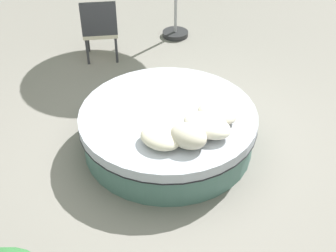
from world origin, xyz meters
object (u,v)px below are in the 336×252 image
throw_pillow_3 (217,114)px  patio_chair (100,27)px  throw_pillow_2 (207,125)px  round_bed (168,129)px  throw_pillow_1 (188,136)px  throw_pillow_0 (160,138)px

throw_pillow_3 → patio_chair: size_ratio=0.47×
throw_pillow_2 → patio_chair: 2.84m
round_bed → patio_chair: patio_chair is taller
throw_pillow_3 → round_bed: bearing=24.4°
round_bed → throw_pillow_1: bearing=147.3°
throw_pillow_2 → throw_pillow_3: bearing=-81.1°
round_bed → throw_pillow_1: 0.69m
throw_pillow_1 → throw_pillow_2: throw_pillow_1 is taller
throw_pillow_1 → throw_pillow_3: size_ratio=0.88×
round_bed → throw_pillow_3: (-0.50, -0.23, 0.30)m
round_bed → throw_pillow_3: bearing=-155.6°
round_bed → throw_pillow_2: bearing=175.9°
throw_pillow_3 → throw_pillow_2: bearing=98.9°
throw_pillow_2 → throw_pillow_0: bearing=57.8°
throw_pillow_0 → throw_pillow_3: size_ratio=0.99×
round_bed → throw_pillow_1: (-0.50, 0.32, 0.34)m
throw_pillow_1 → patio_chair: size_ratio=0.41×
throw_pillow_2 → throw_pillow_3: (0.04, -0.27, -0.02)m
throw_pillow_0 → throw_pillow_1: size_ratio=1.13×
patio_chair → throw_pillow_0: bearing=-77.7°
throw_pillow_1 → patio_chair: bearing=-28.2°
throw_pillow_3 → patio_chair: bearing=-17.8°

